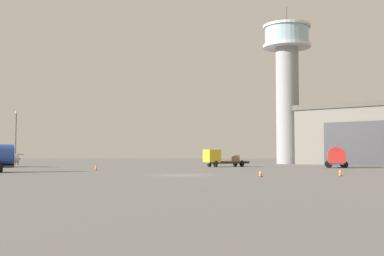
{
  "coord_description": "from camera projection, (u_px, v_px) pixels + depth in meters",
  "views": [
    {
      "loc": [
        3.39,
        -46.17,
        1.92
      ],
      "look_at": [
        -0.81,
        33.76,
        6.24
      ],
      "focal_mm": 46.09,
      "sensor_mm": 36.0,
      "label": 1
    }
  ],
  "objects": [
    {
      "name": "control_tower",
      "position": [
        287.0,
        76.0,
        101.8
      ],
      "size": [
        9.81,
        9.81,
        32.7
      ],
      "color": "gray",
      "rests_on": "ground_plane"
    },
    {
      "name": "traffic_cone_near_right",
      "position": [
        260.0,
        173.0,
        42.4
      ],
      "size": [
        0.36,
        0.36,
        0.65
      ],
      "color": "black",
      "rests_on": "ground_plane"
    },
    {
      "name": "truck_fuel_tanker_red",
      "position": [
        336.0,
        156.0,
        72.32
      ],
      "size": [
        3.99,
        6.99,
        3.02
      ],
      "rotation": [
        0.0,
        0.0,
        4.52
      ],
      "color": "#38383D",
      "rests_on": "ground_plane"
    },
    {
      "name": "truck_flatbed_yellow",
      "position": [
        219.0,
        159.0,
        76.57
      ],
      "size": [
        7.4,
        5.38,
        2.68
      ],
      "rotation": [
        0.0,
        0.0,
        3.62
      ],
      "color": "#38383D",
      "rests_on": "ground_plane"
    },
    {
      "name": "ground_plane",
      "position": [
        182.0,
        175.0,
        46.11
      ],
      "size": [
        400.0,
        400.0,
        0.0
      ],
      "primitive_type": "plane",
      "color": "slate"
    },
    {
      "name": "light_post_east",
      "position": [
        16.0,
        133.0,
        94.85
      ],
      "size": [
        0.44,
        0.44,
        10.24
      ],
      "color": "#38383D",
      "rests_on": "ground_plane"
    },
    {
      "name": "hangar",
      "position": [
        378.0,
        134.0,
        95.73
      ],
      "size": [
        32.97,
        30.33,
        11.6
      ],
      "rotation": [
        0.0,
        0.0,
        -2.16
      ],
      "color": "#6B665B",
      "rests_on": "ground_plane"
    },
    {
      "name": "traffic_cone_near_left",
      "position": [
        340.0,
        172.0,
        44.0
      ],
      "size": [
        0.36,
        0.36,
        0.71
      ],
      "color": "black",
      "rests_on": "ground_plane"
    },
    {
      "name": "traffic_cone_mid_apron",
      "position": [
        96.0,
        167.0,
        59.96
      ],
      "size": [
        0.36,
        0.36,
        0.72
      ],
      "color": "black",
      "rests_on": "ground_plane"
    }
  ]
}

